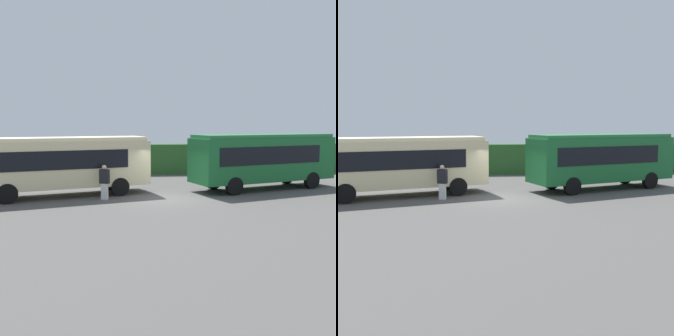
% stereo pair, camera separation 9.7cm
% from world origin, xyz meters
% --- Properties ---
extents(ground_plane, '(64.00, 64.00, 0.00)m').
position_xyz_m(ground_plane, '(0.00, 0.00, 0.00)').
color(ground_plane, '#514F4C').
extents(bus_cream, '(9.50, 5.20, 3.17)m').
position_xyz_m(bus_cream, '(-5.46, 1.23, 1.83)').
color(bus_cream, beige).
rests_on(bus_cream, ground_plane).
extents(bus_green, '(9.21, 5.30, 3.27)m').
position_xyz_m(bus_green, '(6.05, 2.68, 1.87)').
color(bus_green, '#19602D').
rests_on(bus_green, ground_plane).
extents(person_center, '(0.55, 0.41, 1.79)m').
position_xyz_m(person_center, '(-3.16, 0.04, 0.94)').
color(person_center, silver).
rests_on(person_center, ground_plane).
extents(person_right, '(0.50, 0.33, 1.86)m').
position_xyz_m(person_right, '(3.84, 5.78, 0.98)').
color(person_right, black).
rests_on(person_right, ground_plane).
extents(person_far, '(0.33, 0.47, 1.74)m').
position_xyz_m(person_far, '(4.84, 6.38, 0.91)').
color(person_far, silver).
rests_on(person_far, ground_plane).
extents(hedge_row, '(44.00, 1.52, 2.29)m').
position_xyz_m(hedge_row, '(0.00, 10.84, 1.15)').
color(hedge_row, '#2C5C29').
rests_on(hedge_row, ground_plane).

